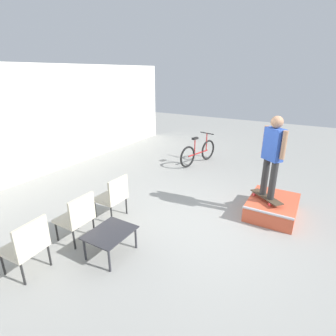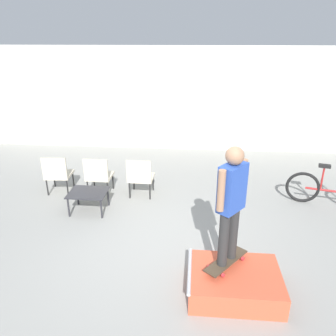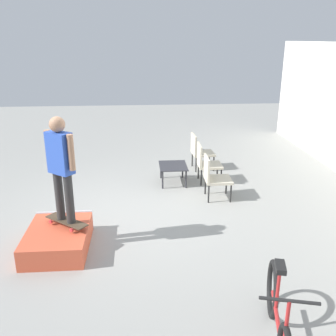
# 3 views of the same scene
# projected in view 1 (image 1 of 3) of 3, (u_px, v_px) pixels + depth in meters

# --- Properties ---
(ground_plane) EXTENTS (24.00, 24.00, 0.00)m
(ground_plane) POSITION_uv_depth(u_px,v_px,m) (206.00, 227.00, 5.01)
(ground_plane) COLOR gray
(house_wall_back) EXTENTS (12.00, 0.06, 3.00)m
(house_wall_back) POSITION_uv_depth(u_px,v_px,m) (30.00, 123.00, 6.89)
(house_wall_back) COLOR white
(house_wall_back) RESTS_ON ground_plane
(skate_ramp_box) EXTENTS (1.24, 0.92, 0.35)m
(skate_ramp_box) POSITION_uv_depth(u_px,v_px,m) (272.00, 207.00, 5.40)
(skate_ramp_box) COLOR #DB5638
(skate_ramp_box) RESTS_ON ground_plane
(skateboard_on_ramp) EXTENTS (0.63, 0.71, 0.07)m
(skateboard_on_ramp) POSITION_uv_depth(u_px,v_px,m) (266.00, 197.00, 5.29)
(skateboard_on_ramp) COLOR #473828
(skateboard_on_ramp) RESTS_ON skate_ramp_box
(person_skater) EXTENTS (0.39, 0.47, 1.62)m
(person_skater) POSITION_uv_depth(u_px,v_px,m) (273.00, 152.00, 4.95)
(person_skater) COLOR #2D2D2D
(person_skater) RESTS_ON skateboard_on_ramp
(coffee_table) EXTENTS (0.74, 0.61, 0.41)m
(coffee_table) POSITION_uv_depth(u_px,v_px,m) (110.00, 235.00, 4.15)
(coffee_table) COLOR #2D2D33
(coffee_table) RESTS_ON ground_plane
(patio_chair_left) EXTENTS (0.55, 0.55, 0.88)m
(patio_chair_left) POSITION_uv_depth(u_px,v_px,m) (27.00, 244.00, 3.72)
(patio_chair_left) COLOR black
(patio_chair_left) RESTS_ON ground_plane
(patio_chair_center) EXTENTS (0.52, 0.52, 0.88)m
(patio_chair_center) POSITION_uv_depth(u_px,v_px,m) (77.00, 216.00, 4.46)
(patio_chair_center) COLOR black
(patio_chair_center) RESTS_ON ground_plane
(patio_chair_right) EXTENTS (0.53, 0.53, 0.88)m
(patio_chair_right) POSITION_uv_depth(u_px,v_px,m) (113.00, 195.00, 5.19)
(patio_chair_right) COLOR black
(patio_chair_right) RESTS_ON ground_plane
(bicycle) EXTENTS (1.68, 0.59, 0.93)m
(bicycle) POSITION_uv_depth(u_px,v_px,m) (198.00, 152.00, 8.34)
(bicycle) COLOR black
(bicycle) RESTS_ON ground_plane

